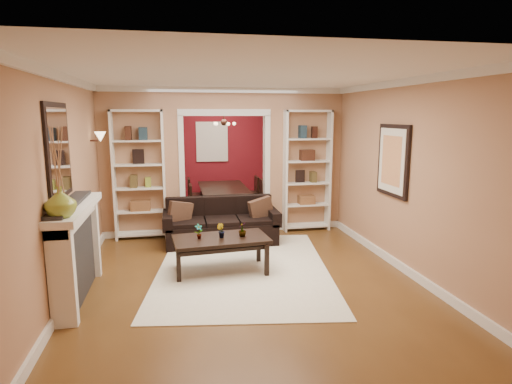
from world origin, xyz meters
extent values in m
plane|color=brown|center=(0.00, 0.00, 0.00)|extent=(8.00, 8.00, 0.00)
plane|color=white|center=(0.00, 0.00, 2.70)|extent=(8.00, 8.00, 0.00)
plane|color=tan|center=(0.00, 4.00, 1.35)|extent=(8.00, 0.00, 8.00)
plane|color=tan|center=(0.00, -4.00, 1.35)|extent=(8.00, 0.00, 8.00)
plane|color=tan|center=(-2.25, 0.00, 1.35)|extent=(0.00, 8.00, 8.00)
plane|color=tan|center=(2.25, 0.00, 1.35)|extent=(0.00, 8.00, 8.00)
cube|color=tan|center=(0.00, 1.20, 1.35)|extent=(4.50, 0.15, 2.70)
cube|color=maroon|center=(0.00, 3.97, 1.32)|extent=(4.44, 0.04, 2.64)
cube|color=#8CA5CC|center=(0.00, 3.93, 1.55)|extent=(0.78, 0.03, 0.98)
cube|color=white|center=(0.01, -0.89, 0.01)|extent=(2.88, 3.70, 0.01)
cube|color=black|center=(-0.16, 0.45, 0.39)|extent=(1.98, 0.85, 0.77)
cube|color=brown|center=(-0.86, 0.43, 0.58)|extent=(0.41, 0.27, 0.40)
cube|color=brown|center=(0.54, 0.43, 0.59)|extent=(0.43, 0.23, 0.42)
cube|color=black|center=(-0.31, -0.93, 0.25)|extent=(1.38, 0.84, 0.50)
imported|color=#336626|center=(-0.62, -0.93, 0.61)|extent=(0.13, 0.11, 0.21)
imported|color=#336626|center=(-0.31, -0.93, 0.60)|extent=(0.14, 0.14, 0.20)
imported|color=#336626|center=(-0.01, -0.93, 0.60)|extent=(0.15, 0.15, 0.20)
cube|color=white|center=(-1.55, 1.03, 1.15)|extent=(0.90, 0.30, 2.30)
cube|color=white|center=(1.55, 1.03, 1.15)|extent=(0.90, 0.30, 2.30)
cube|color=white|center=(-2.09, -1.50, 0.58)|extent=(0.32, 1.70, 1.16)
imported|color=olive|center=(-2.09, -2.13, 1.32)|extent=(0.37, 0.37, 0.33)
cube|color=silver|center=(-2.23, -1.50, 1.80)|extent=(0.03, 0.95, 1.10)
cube|color=#FFE0A5|center=(-2.15, 0.55, 1.83)|extent=(0.18, 0.18, 0.22)
cube|color=black|center=(2.21, -1.00, 1.55)|extent=(0.04, 0.85, 1.05)
imported|color=black|center=(0.14, 2.52, 0.32)|extent=(1.83, 1.02, 0.64)
cube|color=black|center=(-0.41, 2.22, 0.39)|extent=(0.43, 0.43, 0.78)
cube|color=black|center=(0.69, 2.22, 0.42)|extent=(0.54, 0.54, 0.85)
cube|color=black|center=(-0.41, 2.82, 0.42)|extent=(0.54, 0.54, 0.83)
cube|color=black|center=(0.69, 2.82, 0.42)|extent=(0.45, 0.45, 0.83)
cube|color=#3E231C|center=(0.00, 2.70, 2.02)|extent=(0.50, 0.50, 0.30)
camera|label=1|loc=(-0.91, -6.74, 2.21)|focal=30.00mm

